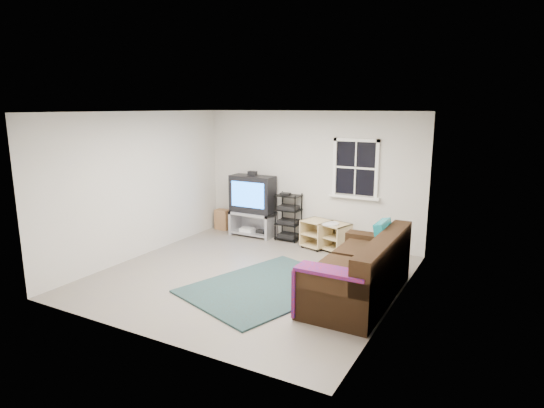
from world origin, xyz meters
The scene contains 8 objects.
room centered at (0.95, 2.27, 1.48)m, with size 4.60×4.62×4.60m.
tv_unit centered at (-1.17, 2.04, 0.75)m, with size 0.93×0.47×1.37m.
av_rack centered at (-0.37, 2.10, 0.42)m, with size 0.48×0.35×0.97m.
side_table_left centered at (0.35, 1.93, 0.29)m, with size 0.57×0.57×0.55m.
side_table_right centered at (0.72, 1.93, 0.30)m, with size 0.59×0.59×0.54m.
sofa centered at (1.82, 0.02, 0.36)m, with size 0.99×2.23×1.02m.
shag_rug centered at (0.47, -0.30, 0.01)m, with size 1.70×2.34×0.03m, color black.
paper_bag centered at (-2.02, 2.14, 0.22)m, with size 0.31×0.20×0.45m, color #9F7047.
Camera 1 is at (3.63, -5.92, 2.68)m, focal length 30.00 mm.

